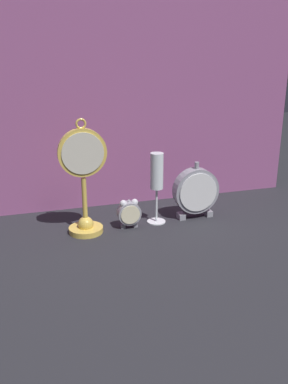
# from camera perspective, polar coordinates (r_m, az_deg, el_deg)

# --- Properties ---
(ground_plane) EXTENTS (4.00, 4.00, 0.00)m
(ground_plane) POSITION_cam_1_polar(r_m,az_deg,el_deg) (1.21, 1.11, -6.57)
(ground_plane) COLOR #232328
(fabric_backdrop_drape) EXTENTS (1.22, 0.01, 0.69)m
(fabric_backdrop_drape) POSITION_cam_1_polar(r_m,az_deg,el_deg) (1.41, -2.97, 11.88)
(fabric_backdrop_drape) COLOR #8E4C7F
(fabric_backdrop_drape) RESTS_ON ground_plane
(pocket_watch_on_stand) EXTENTS (0.14, 0.10, 0.34)m
(pocket_watch_on_stand) POSITION_cam_1_polar(r_m,az_deg,el_deg) (1.22, -8.03, 1.12)
(pocket_watch_on_stand) COLOR gold
(pocket_watch_on_stand) RESTS_ON ground_plane
(alarm_clock_twin_bell) EXTENTS (0.07, 0.03, 0.09)m
(alarm_clock_twin_bell) POSITION_cam_1_polar(r_m,az_deg,el_deg) (1.28, -2.00, -2.72)
(alarm_clock_twin_bell) COLOR gray
(alarm_clock_twin_bell) RESTS_ON ground_plane
(mantel_clock_silver) EXTENTS (0.14, 0.04, 0.18)m
(mantel_clock_silver) POSITION_cam_1_polar(r_m,az_deg,el_deg) (1.35, 6.93, 0.11)
(mantel_clock_silver) COLOR gray
(mantel_clock_silver) RESTS_ON ground_plane
(champagne_flute) EXTENTS (0.06, 0.06, 0.22)m
(champagne_flute) POSITION_cam_1_polar(r_m,az_deg,el_deg) (1.28, 1.71, 1.99)
(champagne_flute) COLOR silver
(champagne_flute) RESTS_ON ground_plane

